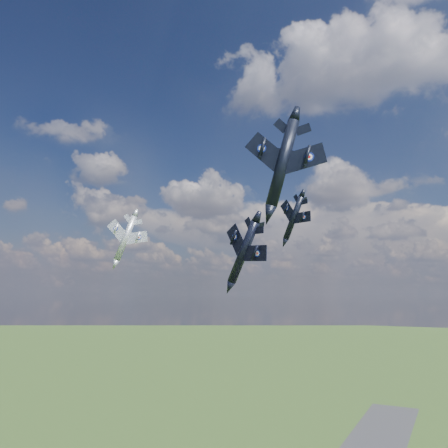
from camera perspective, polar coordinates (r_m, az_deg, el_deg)
The scene contains 4 objects.
jet_lead_navy at distance 70.96m, azimuth 2.56°, elevation -3.68°, with size 10.80×15.05×3.11m, color black, non-canonical shape.
jet_right_navy at distance 48.80m, azimuth 7.66°, elevation 7.90°, with size 9.76×13.61×2.82m, color black, non-canonical shape.
jet_high_navy at distance 90.53m, azimuth 9.09°, elevation 0.81°, with size 9.19×12.81×2.65m, color black, non-canonical shape.
jet_left_silver at distance 108.39m, azimuth -12.74°, elevation -1.82°, with size 11.28×15.73×3.25m, color #9DA1A7, non-canonical shape.
Camera 1 is at (39.49, -61.15, 70.93)m, focal length 35.00 mm.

